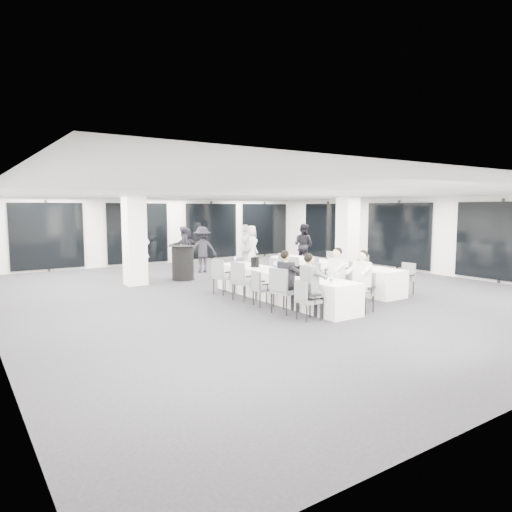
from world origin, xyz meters
The scene contains 42 objects.
room centered at (0.89, 1.11, 1.39)m, with size 14.04×16.04×2.84m.
column_left centered at (-2.80, 3.20, 1.40)m, with size 0.60×0.60×2.80m, color white.
column_right centered at (4.20, 1.00, 1.40)m, with size 0.60×0.60×2.80m, color white.
banquet_table_main centered at (-0.52, -1.28, 0.38)m, with size 0.90×5.00×0.75m, color white.
banquet_table_side centered at (2.01, -0.49, 0.38)m, with size 0.90×5.00×0.75m, color white.
cocktail_table centered at (-1.14, 3.29, 0.58)m, with size 0.83×0.83×1.14m.
chair_main_left_near centered at (-1.35, -3.28, 0.49)m, with size 0.46×0.51×0.87m.
chair_main_left_second centered at (-1.36, -2.48, 0.60)m, with size 0.63×0.66×1.04m.
chair_main_left_mid centered at (-1.35, -1.58, 0.50)m, with size 0.50×0.54×0.87m.
chair_main_left_fourth centered at (-1.36, -0.75, 0.58)m, with size 0.59×0.63×1.01m.
chair_main_left_far centered at (-1.36, 0.31, 0.56)m, with size 0.57×0.61×0.99m.
chair_main_right_near centered at (0.30, -3.39, 0.52)m, with size 0.55×0.58×0.91m.
chair_main_right_second centered at (0.31, -2.60, 0.54)m, with size 0.51×0.56×0.95m.
chair_main_right_mid centered at (0.31, -1.49, 0.54)m, with size 0.52×0.56×0.95m.
chair_main_right_fourth centered at (0.32, -0.55, 0.58)m, with size 0.57×0.62×1.02m.
chair_main_right_far centered at (0.31, 0.35, 0.51)m, with size 0.51×0.55×0.90m.
chair_side_left_near centered at (1.17, -2.46, 0.58)m, with size 0.59×0.63×1.01m.
chair_side_left_mid centered at (1.18, -0.84, 0.57)m, with size 0.58×0.62×1.00m.
chair_side_left_far centered at (1.18, 0.67, 0.56)m, with size 0.59×0.62×0.97m.
chair_side_right_near centered at (2.84, -2.59, 0.50)m, with size 0.45×0.51×0.88m.
chair_side_right_mid centered at (2.85, -0.87, 0.56)m, with size 0.56×0.60×0.98m.
chair_side_right_far centered at (2.84, 0.47, 0.54)m, with size 0.51×0.56×0.95m.
seated_guest_a centered at (-1.19, -3.28, 0.81)m, with size 0.50×0.38×1.44m.
seated_guest_b centered at (-1.19, -2.46, 0.81)m, with size 0.50×0.38×1.44m.
seated_guest_c centered at (0.15, -3.41, 0.81)m, with size 0.50×0.38×1.44m.
seated_guest_d centered at (0.15, -2.59, 0.81)m, with size 0.50×0.38×1.44m.
standing_guest_a centered at (0.11, 5.75, 0.96)m, with size 0.70×0.57×1.92m, color black.
standing_guest_c centered at (0.23, 4.52, 0.96)m, with size 1.25×0.63×1.93m, color black.
standing_guest_d centered at (1.84, 4.05, 1.00)m, with size 1.18×0.66×2.01m, color silver.
standing_guest_e centered at (3.00, 5.41, 0.94)m, with size 0.91×0.55×1.88m, color silver.
standing_guest_f centered at (0.54, 6.56, 0.91)m, with size 1.66×0.64×1.81m, color black.
standing_guest_g centered at (-1.60, 5.92, 0.96)m, with size 0.70×0.56×1.91m, color silver.
standing_guest_h centered at (4.40, 3.66, 1.00)m, with size 0.96×0.59×2.00m, color black.
ice_bucket_near centered at (-0.55, -2.09, 0.88)m, with size 0.22×0.22×0.25m, color black.
ice_bucket_far centered at (-0.53, -0.12, 0.89)m, with size 0.25×0.25×0.28m, color black.
water_bottle_a centered at (-0.73, -3.39, 0.85)m, with size 0.06×0.06×0.19m, color silver.
water_bottle_b centered at (-0.42, -0.92, 0.87)m, with size 0.08×0.08×0.25m, color silver.
water_bottle_c centered at (-0.53, 0.94, 0.85)m, with size 0.07×0.07×0.21m, color silver.
plate_a centered at (-0.61, -2.80, 0.76)m, with size 0.21×0.21×0.03m.
plate_b centered at (-0.36, -3.06, 0.76)m, with size 0.18×0.18×0.03m.
plate_c centered at (-0.46, -1.69, 0.76)m, with size 0.21×0.21×0.03m.
wine_glass centered at (-0.34, -3.20, 0.90)m, with size 0.07×0.07×0.19m.
Camera 1 is at (-7.59, -10.60, 2.39)m, focal length 32.00 mm.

